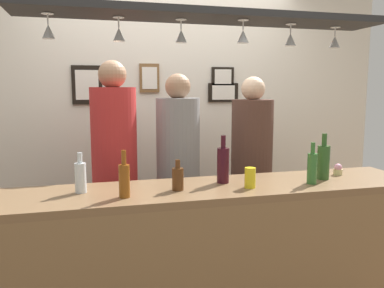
# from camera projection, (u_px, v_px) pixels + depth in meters

# --- Properties ---
(back_wall) EXTENTS (4.40, 0.06, 2.60)m
(back_wall) POSITION_uv_depth(u_px,v_px,m) (165.00, 116.00, 3.72)
(back_wall) COLOR silver
(back_wall) RESTS_ON ground_plane
(bar_counter) EXTENTS (2.70, 0.55, 0.96)m
(bar_counter) POSITION_uv_depth(u_px,v_px,m) (219.00, 244.00, 2.28)
(bar_counter) COLOR brown
(bar_counter) RESTS_ON ground_plane
(overhead_glass_rack) EXTENTS (2.20, 0.36, 0.04)m
(overhead_glass_rack) POSITION_uv_depth(u_px,v_px,m) (210.00, 16.00, 2.29)
(overhead_glass_rack) COLOR black
(hanging_wineglass_far_left) EXTENTS (0.07, 0.07, 0.13)m
(hanging_wineglass_far_left) POSITION_uv_depth(u_px,v_px,m) (48.00, 31.00, 2.10)
(hanging_wineglass_far_left) COLOR silver
(hanging_wineglass_far_left) RESTS_ON overhead_glass_rack
(hanging_wineglass_left) EXTENTS (0.07, 0.07, 0.13)m
(hanging_wineglass_left) POSITION_uv_depth(u_px,v_px,m) (119.00, 34.00, 2.22)
(hanging_wineglass_left) COLOR silver
(hanging_wineglass_left) RESTS_ON overhead_glass_rack
(hanging_wineglass_center_left) EXTENTS (0.07, 0.07, 0.13)m
(hanging_wineglass_center_left) POSITION_uv_depth(u_px,v_px,m) (181.00, 35.00, 2.28)
(hanging_wineglass_center_left) COLOR silver
(hanging_wineglass_center_left) RESTS_ON overhead_glass_rack
(hanging_wineglass_center) EXTENTS (0.07, 0.07, 0.13)m
(hanging_wineglass_center) POSITION_uv_depth(u_px,v_px,m) (243.00, 36.00, 2.30)
(hanging_wineglass_center) COLOR silver
(hanging_wineglass_center) RESTS_ON overhead_glass_rack
(hanging_wineglass_center_right) EXTENTS (0.07, 0.07, 0.13)m
(hanging_wineglass_center_right) POSITION_uv_depth(u_px,v_px,m) (290.00, 39.00, 2.45)
(hanging_wineglass_center_right) COLOR silver
(hanging_wineglass_center_right) RESTS_ON overhead_glass_rack
(hanging_wineglass_right) EXTENTS (0.07, 0.07, 0.13)m
(hanging_wineglass_right) POSITION_uv_depth(u_px,v_px,m) (335.00, 41.00, 2.57)
(hanging_wineglass_right) COLOR silver
(hanging_wineglass_right) RESTS_ON overhead_glass_rack
(person_left_red_shirt) EXTENTS (0.34, 0.34, 1.76)m
(person_left_red_shirt) POSITION_uv_depth(u_px,v_px,m) (114.00, 154.00, 2.96)
(person_left_red_shirt) COLOR #2D334C
(person_left_red_shirt) RESTS_ON ground_plane
(person_middle_grey_shirt) EXTENTS (0.34, 0.34, 1.67)m
(person_middle_grey_shirt) POSITION_uv_depth(u_px,v_px,m) (178.00, 159.00, 3.10)
(person_middle_grey_shirt) COLOR #2D334C
(person_middle_grey_shirt) RESTS_ON ground_plane
(person_right_brown_shirt) EXTENTS (0.34, 0.34, 1.65)m
(person_right_brown_shirt) POSITION_uv_depth(u_px,v_px,m) (252.00, 157.00, 3.26)
(person_right_brown_shirt) COLOR #2D334C
(person_right_brown_shirt) RESTS_ON ground_plane
(bottle_beer_amber_tall) EXTENTS (0.06, 0.06, 0.26)m
(bottle_beer_amber_tall) POSITION_uv_depth(u_px,v_px,m) (124.00, 179.00, 2.13)
(bottle_beer_amber_tall) COLOR brown
(bottle_beer_amber_tall) RESTS_ON bar_counter
(bottle_soda_clear) EXTENTS (0.06, 0.06, 0.23)m
(bottle_soda_clear) POSITION_uv_depth(u_px,v_px,m) (81.00, 177.00, 2.23)
(bottle_soda_clear) COLOR silver
(bottle_soda_clear) RESTS_ON bar_counter
(bottle_champagne_green) EXTENTS (0.08, 0.08, 0.30)m
(bottle_champagne_green) POSITION_uv_depth(u_px,v_px,m) (323.00, 161.00, 2.56)
(bottle_champagne_green) COLOR #2D5623
(bottle_champagne_green) RESTS_ON bar_counter
(bottle_wine_dark_red) EXTENTS (0.08, 0.08, 0.30)m
(bottle_wine_dark_red) POSITION_uv_depth(u_px,v_px,m) (223.00, 164.00, 2.46)
(bottle_wine_dark_red) COLOR #380F19
(bottle_wine_dark_red) RESTS_ON bar_counter
(bottle_beer_brown_stubby) EXTENTS (0.07, 0.07, 0.18)m
(bottle_beer_brown_stubby) POSITION_uv_depth(u_px,v_px,m) (178.00, 178.00, 2.28)
(bottle_beer_brown_stubby) COLOR #512D14
(bottle_beer_brown_stubby) RESTS_ON bar_counter
(bottle_beer_green_import) EXTENTS (0.06, 0.06, 0.26)m
(bottle_beer_green_import) POSITION_uv_depth(u_px,v_px,m) (312.00, 167.00, 2.43)
(bottle_beer_green_import) COLOR #336B2D
(bottle_beer_green_import) RESTS_ON bar_counter
(drink_can) EXTENTS (0.07, 0.07, 0.12)m
(drink_can) POSITION_uv_depth(u_px,v_px,m) (250.00, 178.00, 2.34)
(drink_can) COLOR yellow
(drink_can) RESTS_ON bar_counter
(cupcake) EXTENTS (0.06, 0.06, 0.08)m
(cupcake) POSITION_uv_depth(u_px,v_px,m) (338.00, 170.00, 2.70)
(cupcake) COLOR beige
(cupcake) RESTS_ON bar_counter
(picture_frame_crest) EXTENTS (0.18, 0.02, 0.26)m
(picture_frame_crest) POSITION_uv_depth(u_px,v_px,m) (149.00, 78.00, 3.60)
(picture_frame_crest) COLOR brown
(picture_frame_crest) RESTS_ON back_wall
(picture_frame_upper_small) EXTENTS (0.22, 0.02, 0.18)m
(picture_frame_upper_small) POSITION_uv_depth(u_px,v_px,m) (223.00, 77.00, 3.77)
(picture_frame_upper_small) COLOR black
(picture_frame_upper_small) RESTS_ON back_wall
(picture_frame_caricature) EXTENTS (0.26, 0.02, 0.34)m
(picture_frame_caricature) POSITION_uv_depth(u_px,v_px,m) (87.00, 85.00, 3.47)
(picture_frame_caricature) COLOR black
(picture_frame_caricature) RESTS_ON back_wall
(picture_frame_lower_pair) EXTENTS (0.30, 0.02, 0.18)m
(picture_frame_lower_pair) POSITION_uv_depth(u_px,v_px,m) (223.00, 93.00, 3.80)
(picture_frame_lower_pair) COLOR black
(picture_frame_lower_pair) RESTS_ON back_wall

